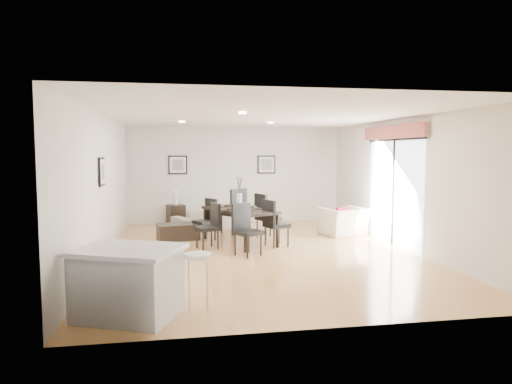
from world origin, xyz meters
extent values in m
plane|color=tan|center=(0.00, 0.00, 0.00)|extent=(8.00, 8.00, 0.00)
cube|color=silver|center=(0.00, 4.00, 1.35)|extent=(6.00, 0.04, 2.70)
cube|color=silver|center=(0.00, -4.00, 1.35)|extent=(6.00, 0.04, 2.70)
cube|color=silver|center=(-3.00, 0.00, 1.35)|extent=(0.04, 8.00, 2.70)
cube|color=silver|center=(3.00, 0.00, 1.35)|extent=(0.04, 8.00, 2.70)
cube|color=white|center=(0.00, 0.00, 2.70)|extent=(6.00, 8.00, 0.02)
imported|color=gray|center=(-0.82, 2.98, 0.27)|extent=(1.97, 1.42, 0.54)
imported|color=white|center=(2.34, 1.57, 0.33)|extent=(1.23, 1.14, 0.66)
imported|color=#385926|center=(5.84, 1.46, 0.32)|extent=(0.47, 0.47, 0.64)
cube|color=black|center=(-0.28, 1.02, 0.74)|extent=(1.60, 2.06, 0.06)
cylinder|color=black|center=(-0.29, 0.07, 0.35)|extent=(0.07, 0.07, 0.71)
cylinder|color=black|center=(-1.00, 1.64, 0.35)|extent=(0.07, 0.07, 0.71)
cylinder|color=black|center=(0.44, 0.40, 0.35)|extent=(0.07, 0.07, 0.71)
cylinder|color=black|center=(-0.28, 1.97, 0.35)|extent=(0.07, 0.07, 0.71)
cube|color=black|center=(-1.02, 0.56, 0.43)|extent=(0.54, 0.54, 0.07)
cube|color=black|center=(-0.85, 0.62, 0.69)|extent=(0.19, 0.42, 0.51)
cylinder|color=black|center=(-1.23, 0.66, 0.19)|extent=(0.03, 0.03, 0.39)
cylinder|color=black|center=(-0.92, 0.77, 0.19)|extent=(0.03, 0.03, 0.39)
cylinder|color=black|center=(-1.12, 0.35, 0.19)|extent=(0.03, 0.03, 0.39)
cylinder|color=black|center=(-0.81, 0.46, 0.19)|extent=(0.03, 0.03, 0.39)
cube|color=black|center=(-1.02, 1.48, 0.42)|extent=(0.58, 0.58, 0.07)
cube|color=black|center=(-0.86, 1.58, 0.69)|extent=(0.27, 0.39, 0.51)
cylinder|color=black|center=(-1.25, 1.53, 0.19)|extent=(0.03, 0.03, 0.39)
cylinder|color=black|center=(-0.97, 1.71, 0.19)|extent=(0.03, 0.03, 0.39)
cylinder|color=black|center=(-1.07, 1.25, 0.19)|extent=(0.03, 0.03, 0.39)
cylinder|color=black|center=(-0.79, 1.43, 0.19)|extent=(0.03, 0.03, 0.39)
cube|color=black|center=(0.45, 0.56, 0.45)|extent=(0.58, 0.58, 0.08)
cube|color=black|center=(0.27, 0.49, 0.73)|extent=(0.21, 0.44, 0.54)
cylinder|color=black|center=(0.68, 0.45, 0.21)|extent=(0.04, 0.04, 0.41)
cylinder|color=black|center=(0.35, 0.33, 0.21)|extent=(0.04, 0.04, 0.41)
cylinder|color=black|center=(0.56, 0.79, 0.21)|extent=(0.04, 0.04, 0.41)
cylinder|color=black|center=(0.23, 0.67, 0.21)|extent=(0.04, 0.04, 0.41)
cube|color=black|center=(0.45, 1.48, 0.47)|extent=(0.61, 0.61, 0.08)
cube|color=black|center=(0.26, 1.40, 0.77)|extent=(0.23, 0.46, 0.56)
cylinder|color=black|center=(0.69, 1.38, 0.21)|extent=(0.04, 0.04, 0.43)
cylinder|color=black|center=(0.35, 1.24, 0.21)|extent=(0.04, 0.04, 0.43)
cylinder|color=black|center=(0.55, 1.72, 0.21)|extent=(0.04, 0.04, 0.43)
cylinder|color=black|center=(0.21, 1.58, 0.21)|extent=(0.04, 0.04, 0.43)
cube|color=black|center=(-0.28, -0.21, 0.45)|extent=(0.62, 0.62, 0.08)
cube|color=black|center=(-0.39, -0.04, 0.74)|extent=(0.41, 0.29, 0.54)
cylinder|color=black|center=(-0.34, -0.45, 0.21)|extent=(0.04, 0.04, 0.41)
cylinder|color=black|center=(-0.53, -0.15, 0.21)|extent=(0.04, 0.04, 0.41)
cylinder|color=black|center=(-0.04, -0.26, 0.21)|extent=(0.04, 0.04, 0.41)
cylinder|color=black|center=(-0.23, 0.04, 0.21)|extent=(0.04, 0.04, 0.41)
cube|color=black|center=(-0.28, 2.25, 0.50)|extent=(0.70, 0.70, 0.09)
cube|color=black|center=(-0.16, 2.07, 0.82)|extent=(0.45, 0.34, 0.60)
cylinder|color=black|center=(-0.23, 2.52, 0.23)|extent=(0.04, 0.04, 0.46)
cylinder|color=black|center=(-0.01, 2.20, 0.23)|extent=(0.04, 0.04, 0.46)
cylinder|color=black|center=(-0.56, 2.30, 0.23)|extent=(0.04, 0.04, 0.46)
cylinder|color=black|center=(-0.33, 1.98, 0.23)|extent=(0.04, 0.04, 0.46)
cylinder|color=white|center=(-0.28, 1.02, 0.94)|extent=(0.12, 0.12, 0.34)
cylinder|color=black|center=(0.00, 1.02, 0.77)|extent=(0.33, 0.33, 0.01)
cylinder|color=black|center=(0.00, 1.02, 0.80)|extent=(0.17, 0.17, 0.05)
cylinder|color=black|center=(-0.20, 1.52, 0.77)|extent=(0.33, 0.33, 0.01)
cylinder|color=black|center=(-0.20, 1.52, 0.80)|extent=(0.17, 0.17, 0.05)
cylinder|color=black|center=(-0.52, 1.33, 0.77)|extent=(0.33, 0.33, 0.01)
cylinder|color=black|center=(-0.52, 1.33, 0.80)|extent=(0.17, 0.17, 0.05)
cylinder|color=black|center=(-0.52, 0.71, 0.77)|extent=(0.33, 0.33, 0.01)
cylinder|color=black|center=(-0.52, 0.71, 0.80)|extent=(0.17, 0.17, 0.05)
cylinder|color=black|center=(-0.20, 0.52, 0.77)|extent=(0.33, 0.33, 0.01)
cylinder|color=black|center=(-0.20, 0.52, 0.80)|extent=(0.17, 0.17, 0.05)
cube|color=black|center=(-1.62, 1.65, 0.18)|extent=(1.00, 0.70, 0.37)
cube|color=black|center=(-1.67, 3.68, 0.29)|extent=(0.54, 0.54, 0.57)
cylinder|color=white|center=(-1.67, 3.68, 0.66)|extent=(0.09, 0.09, 0.16)
cone|color=beige|center=(-1.67, 3.68, 0.84)|extent=(0.20, 0.20, 0.22)
cube|color=maroon|center=(2.25, 1.48, 0.53)|extent=(0.32, 0.19, 0.30)
cube|color=silver|center=(-2.23, -3.23, 0.40)|extent=(1.37, 1.23, 0.80)
cube|color=silver|center=(-2.23, -3.23, 0.83)|extent=(1.50, 1.35, 0.06)
cylinder|color=white|center=(-1.38, -3.23, 0.73)|extent=(0.34, 0.34, 0.05)
cylinder|color=silver|center=(-1.27, -3.12, 0.36)|extent=(0.02, 0.02, 0.73)
cylinder|color=silver|center=(-1.50, -3.12, 0.36)|extent=(0.02, 0.02, 0.73)
cylinder|color=silver|center=(-1.50, -3.34, 0.36)|extent=(0.02, 0.02, 0.73)
cylinder|color=silver|center=(-1.27, -3.34, 0.36)|extent=(0.02, 0.02, 0.73)
cube|color=black|center=(-1.60, 3.97, 1.65)|extent=(0.52, 0.03, 0.52)
cube|color=white|center=(-1.60, 3.97, 1.65)|extent=(0.44, 0.04, 0.44)
cube|color=#4E4E4A|center=(-1.60, 3.97, 1.65)|extent=(0.30, 0.04, 0.30)
cube|color=black|center=(0.90, 3.97, 1.65)|extent=(0.52, 0.03, 0.52)
cube|color=white|center=(0.90, 3.97, 1.65)|extent=(0.44, 0.04, 0.44)
cube|color=#4E4E4A|center=(0.90, 3.97, 1.65)|extent=(0.30, 0.04, 0.30)
cube|color=black|center=(-2.97, -0.20, 1.65)|extent=(0.03, 0.52, 0.52)
cube|color=white|center=(-2.97, -0.20, 1.65)|extent=(0.04, 0.44, 0.44)
cube|color=#4E4E4A|center=(-2.97, -0.20, 1.65)|extent=(0.04, 0.30, 0.30)
cube|color=white|center=(2.98, 0.30, 1.12)|extent=(0.02, 2.40, 2.25)
cube|color=black|center=(2.96, 0.30, 1.12)|extent=(0.03, 0.05, 2.25)
cube|color=black|center=(2.96, 0.30, 2.27)|extent=(0.03, 2.50, 0.05)
cube|color=maroon|center=(2.92, 0.30, 2.43)|extent=(0.10, 2.70, 0.28)
plane|color=gray|center=(5.00, 0.30, 0.00)|extent=(6.00, 6.00, 0.00)
cube|color=brown|center=(6.05, 2.70, 1.00)|extent=(0.35, 0.35, 2.00)
camera|label=1|loc=(-1.62, -8.83, 2.00)|focal=32.00mm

